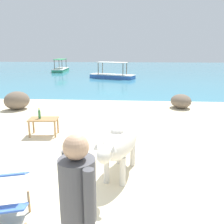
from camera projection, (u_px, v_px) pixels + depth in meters
name	position (u px, v px, depth m)	size (l,w,h in m)	color
sand_beach	(91.00, 184.00, 4.24)	(18.00, 14.00, 0.04)	beige
water_surface	(123.00, 72.00, 25.47)	(60.00, 36.00, 0.03)	teal
cow	(120.00, 141.00, 4.36)	(0.85, 1.83, 1.02)	beige
low_bench_table	(43.00, 121.00, 6.48)	(0.79, 0.50, 0.48)	#A37A4C
bottle	(39.00, 114.00, 6.42)	(0.07, 0.07, 0.30)	#2D6B38
deck_chair_near	(7.00, 193.00, 3.28)	(0.73, 0.88, 0.68)	#A37A4C
person_standing	(78.00, 206.00, 2.11)	(0.35, 0.42, 1.62)	#DBC64C
shore_rock_large	(17.00, 100.00, 9.31)	(0.96, 0.78, 0.70)	#6B5B4C
shore_rock_medium	(181.00, 101.00, 9.57)	(0.90, 0.80, 0.55)	#6B5B4C
boat_blue	(112.00, 75.00, 19.43)	(3.84, 2.37, 1.29)	#3866B7
boat_green	(61.00, 69.00, 25.34)	(1.39, 3.74, 1.29)	#338E66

